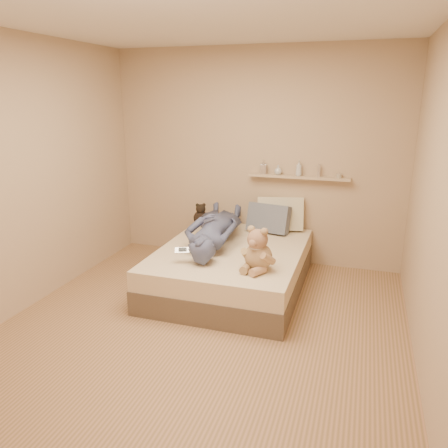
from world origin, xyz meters
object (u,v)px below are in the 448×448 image
(game_console, at_px, (183,250))
(person, at_px, (214,228))
(teddy_bear, at_px, (257,252))
(dark_plush, at_px, (201,216))
(pillow_cream, at_px, (280,214))
(wall_shelf, at_px, (299,177))
(pillow_grey, at_px, (268,218))
(bed, at_px, (232,268))

(game_console, relative_size, person, 0.11)
(teddy_bear, height_order, person, teddy_bear)
(game_console, relative_size, dark_plush, 0.57)
(game_console, height_order, dark_plush, dark_plush)
(teddy_bear, relative_size, pillow_cream, 0.79)
(pillow_cream, distance_m, wall_shelf, 0.50)
(person, height_order, wall_shelf, wall_shelf)
(dark_plush, distance_m, wall_shelf, 1.31)
(game_console, height_order, pillow_cream, pillow_cream)
(teddy_bear, bearing_deg, pillow_cream, 92.01)
(pillow_cream, bearing_deg, teddy_bear, -87.99)
(teddy_bear, bearing_deg, pillow_grey, 97.50)
(bed, bearing_deg, game_console, -120.29)
(bed, xyz_separation_m, teddy_bear, (0.41, -0.52, 0.40))
(dark_plush, xyz_separation_m, wall_shelf, (1.18, 0.19, 0.53))
(pillow_grey, bearing_deg, wall_shelf, 35.78)
(pillow_grey, bearing_deg, game_console, -114.67)
(bed, distance_m, game_console, 0.75)
(game_console, xyz_separation_m, pillow_grey, (0.58, 1.26, 0.04))
(dark_plush, xyz_separation_m, pillow_grey, (0.88, -0.03, 0.05))
(dark_plush, distance_m, person, 0.74)
(dark_plush, height_order, person, person)
(bed, height_order, person, person)
(teddy_bear, xyz_separation_m, pillow_grey, (-0.16, 1.21, -0.01))
(bed, distance_m, pillow_cream, 1.00)
(pillow_grey, relative_size, wall_shelf, 0.42)
(game_console, bearing_deg, dark_plush, 103.15)
(bed, bearing_deg, teddy_bear, -52.08)
(game_console, distance_m, person, 0.68)
(bed, height_order, wall_shelf, wall_shelf)
(game_console, height_order, teddy_bear, teddy_bear)
(bed, relative_size, teddy_bear, 4.39)
(pillow_cream, bearing_deg, person, -129.20)
(teddy_bear, height_order, dark_plush, teddy_bear)
(bed, relative_size, dark_plush, 6.67)
(teddy_bear, distance_m, pillow_grey, 1.22)
(dark_plush, distance_m, pillow_cream, 1.00)
(person, bearing_deg, dark_plush, -65.11)
(dark_plush, bearing_deg, pillow_grey, -2.08)
(bed, xyz_separation_m, pillow_grey, (0.25, 0.69, 0.40))
(pillow_grey, xyz_separation_m, wall_shelf, (0.30, 0.22, 0.48))
(teddy_bear, xyz_separation_m, wall_shelf, (0.14, 1.43, 0.47))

